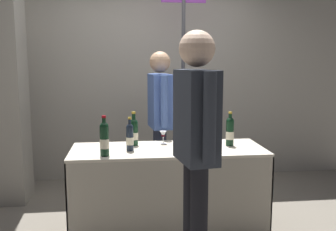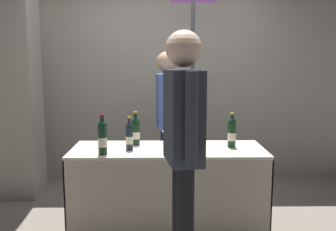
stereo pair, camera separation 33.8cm
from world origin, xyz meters
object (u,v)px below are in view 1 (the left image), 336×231
featured_wine_bottle (134,131)px  flower_vase (187,135)px  taster_foreground_right (196,135)px  vendor_presenter (160,113)px  booth_signpost (183,70)px  tasting_table (168,174)px  wine_glass_near_vendor (163,135)px  display_bottle_0 (178,130)px  concrete_pillar (2,71)px

featured_wine_bottle → flower_vase: flower_vase is taller
featured_wine_bottle → taster_foreground_right: 1.10m
vendor_presenter → taster_foreground_right: (0.10, -1.61, 0.07)m
flower_vase → taster_foreground_right: bearing=-95.2°
featured_wine_bottle → booth_signpost: size_ratio=0.13×
tasting_table → flower_vase: size_ratio=4.46×
wine_glass_near_vendor → vendor_presenter: 0.57m
featured_wine_bottle → flower_vase: size_ratio=0.81×
wine_glass_near_vendor → display_bottle_0: bearing=-39.4°
display_bottle_0 → featured_wine_bottle: bearing=169.6°
wine_glass_near_vendor → flower_vase: 0.33m
display_bottle_0 → vendor_presenter: size_ratio=0.21×
tasting_table → concrete_pillar: bearing=151.5°
tasting_table → featured_wine_bottle: 0.50m
flower_vase → booth_signpost: (0.14, 1.12, 0.53)m
booth_signpost → wine_glass_near_vendor: bearing=-110.8°
tasting_table → wine_glass_near_vendor: wine_glass_near_vendor is taller
concrete_pillar → tasting_table: concrete_pillar is taller
concrete_pillar → vendor_presenter: concrete_pillar is taller
tasting_table → booth_signpost: (0.30, 1.04, 0.91)m
wine_glass_near_vendor → concrete_pillar: bearing=156.3°
concrete_pillar → taster_foreground_right: 2.54m
wine_glass_near_vendor → flower_vase: (0.19, -0.27, 0.05)m
display_bottle_0 → booth_signpost: 1.11m
display_bottle_0 → tasting_table: bearing=-143.0°
concrete_pillar → wine_glass_near_vendor: size_ratio=23.25×
flower_vase → booth_signpost: bearing=83.1°
concrete_pillar → tasting_table: bearing=-28.5°
tasting_table → display_bottle_0: bearing=37.0°
concrete_pillar → featured_wine_bottle: (1.38, -0.76, -0.54)m
flower_vase → booth_signpost: 1.25m
flower_vase → vendor_presenter: bearing=101.4°
wine_glass_near_vendor → featured_wine_bottle: bearing=-173.3°
wine_glass_near_vendor → flower_vase: size_ratio=0.32×
taster_foreground_right → vendor_presenter: bearing=-5.6°
display_bottle_0 → vendor_presenter: (-0.11, 0.66, 0.07)m
taster_foreground_right → booth_signpost: size_ratio=0.73×
wine_glass_near_vendor → tasting_table: bearing=-82.6°
vendor_presenter → booth_signpost: (0.30, 0.29, 0.45)m
concrete_pillar → flower_vase: (1.84, -1.00, -0.54)m
featured_wine_bottle → wine_glass_near_vendor: size_ratio=2.56×
vendor_presenter → taster_foreground_right: size_ratio=0.94×
flower_vase → vendor_presenter: 0.85m
tasting_table → display_bottle_0: (0.11, 0.08, 0.39)m
tasting_table → wine_glass_near_vendor: (-0.02, 0.19, 0.33)m
taster_foreground_right → tasting_table: bearing=-3.1°
concrete_pillar → tasting_table: size_ratio=1.65×
display_bottle_0 → wine_glass_near_vendor: size_ratio=2.84×
tasting_table → vendor_presenter: bearing=90.4°
flower_vase → vendor_presenter: (-0.17, 0.83, 0.08)m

